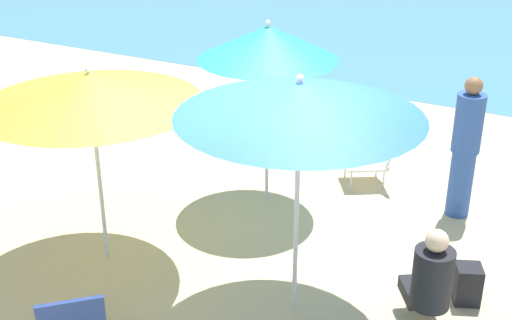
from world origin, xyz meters
The scene contains 10 objects.
ground_plane centered at (0.00, 0.00, 0.00)m, with size 40.00×40.00×0.00m, color #CCB789.
sea_water centered at (0.00, 13.64, 0.00)m, with size 40.00×16.00×0.01m, color teal.
umbrella_blue centered at (0.47, -0.16, 1.95)m, with size 1.99×1.99×2.15m.
umbrella_yellow centered at (-1.51, -0.29, 1.77)m, with size 2.03×2.03×1.97m.
umbrella_teal centered at (-0.68, 1.57, 1.85)m, with size 1.51×1.51×2.09m.
beach_chair_a centered at (-0.86, -1.51, 0.30)m, with size 0.75×0.75×0.62m.
beach_chair_b centered at (0.28, 2.54, 0.35)m, with size 0.74×0.70×0.66m.
person_a centered at (1.36, 2.22, 0.80)m, with size 0.30×0.30×1.59m.
person_b centered at (1.57, 0.11, 0.48)m, with size 0.50×0.56×0.97m.
beach_bag centered at (1.80, 0.63, 0.18)m, with size 0.23×0.23×0.36m, color black.
Camera 1 is at (2.48, -4.77, 3.73)m, focal length 48.17 mm.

